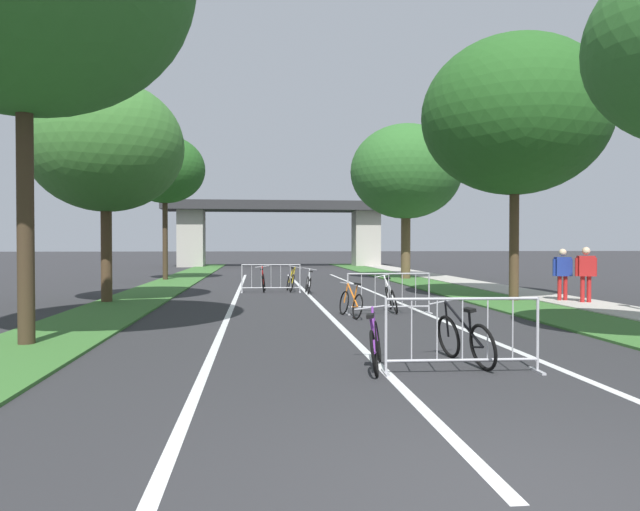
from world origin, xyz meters
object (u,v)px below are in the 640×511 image
at_px(bicycle_silver_0, 308,284).
at_px(bicycle_yellow_4, 291,281).
at_px(bicycle_purple_5, 375,344).
at_px(bicycle_orange_6, 351,303).
at_px(bicycle_black_1, 465,339).
at_px(bicycle_red_3, 263,282).
at_px(tree_right_oak_near, 515,116).
at_px(tree_left_pine_near, 106,147).
at_px(crowd_barrier_second, 389,294).
at_px(pedestrian_pushing_bike, 563,270).
at_px(crowd_barrier_nearest, 462,336).
at_px(tree_left_oak_mid, 165,170).
at_px(pedestrian_with_backpack, 586,270).
at_px(crowd_barrier_third, 271,279).
at_px(tree_right_cypress_far, 406,172).
at_px(bicycle_white_2, 391,298).

xyz_separation_m(bicycle_silver_0, bicycle_yellow_4, (-0.59, 1.06, 0.02)).
height_order(bicycle_purple_5, bicycle_orange_6, bicycle_purple_5).
bearing_deg(bicycle_black_1, bicycle_red_3, 91.71).
relative_size(tree_right_oak_near, bicycle_red_3, 4.94).
bearing_deg(tree_left_pine_near, crowd_barrier_second, -24.43).
bearing_deg(pedestrian_pushing_bike, crowd_barrier_nearest, -116.79).
distance_m(bicycle_black_1, bicycle_purple_5, 1.39).
xyz_separation_m(tree_left_oak_mid, pedestrian_with_backpack, (14.17, -13.31, -4.44)).
relative_size(crowd_barrier_third, pedestrian_pushing_bike, 1.34).
xyz_separation_m(tree_right_cypress_far, pedestrian_pushing_bike, (1.74, -12.36, -4.48)).
height_order(crowd_barrier_third, bicycle_purple_5, crowd_barrier_third).
height_order(tree_left_pine_near, bicycle_orange_6, tree_left_pine_near).
bearing_deg(tree_right_cypress_far, bicycle_black_1, -102.00).
height_order(tree_left_pine_near, tree_left_oak_mid, tree_left_oak_mid).
distance_m(bicycle_white_2, bicycle_red_3, 7.75).
distance_m(bicycle_white_2, bicycle_purple_5, 7.27).
distance_m(crowd_barrier_second, bicycle_purple_5, 6.77).
bearing_deg(bicycle_white_2, crowd_barrier_third, 119.99).
distance_m(crowd_barrier_third, bicycle_purple_5, 13.57).
bearing_deg(pedestrian_with_backpack, crowd_barrier_second, -152.41).
relative_size(bicycle_white_2, pedestrian_with_backpack, 1.01).
distance_m(tree_right_oak_near, pedestrian_pushing_bike, 4.96).
relative_size(bicycle_silver_0, bicycle_red_3, 0.95).
height_order(tree_left_pine_near, bicycle_silver_0, tree_left_pine_near).
xyz_separation_m(tree_right_cypress_far, bicycle_red_3, (-7.31, -7.12, -5.12)).
relative_size(bicycle_purple_5, bicycle_orange_6, 1.03).
relative_size(tree_right_cypress_far, bicycle_orange_6, 5.01).
relative_size(tree_right_oak_near, bicycle_black_1, 4.90).
bearing_deg(tree_left_oak_mid, tree_right_cypress_far, -1.30).
distance_m(pedestrian_pushing_bike, pedestrian_with_backpack, 0.77).
bearing_deg(tree_right_oak_near, tree_right_cypress_far, 91.97).
xyz_separation_m(tree_left_oak_mid, tree_right_cypress_far, (12.07, -0.27, 0.01)).
bearing_deg(tree_right_oak_near, bicycle_red_3, 148.31).
bearing_deg(bicycle_black_1, tree_left_pine_near, 117.48).
xyz_separation_m(tree_left_oak_mid, bicycle_white_2, (8.07, -14.39, -5.11)).
bearing_deg(bicycle_orange_6, bicycle_purple_5, -106.55).
relative_size(crowd_barrier_nearest, bicycle_black_1, 1.32).
bearing_deg(crowd_barrier_third, crowd_barrier_nearest, -80.46).
xyz_separation_m(tree_left_oak_mid, crowd_barrier_third, (5.04, -7.92, -4.96)).
distance_m(tree_left_pine_near, tree_right_cypress_far, 16.36).
bearing_deg(bicycle_orange_6, bicycle_black_1, -93.15).
height_order(tree_left_pine_near, tree_right_cypress_far, tree_right_cypress_far).
bearing_deg(crowd_barrier_third, tree_left_pine_near, -146.38).
xyz_separation_m(tree_right_oak_near, bicycle_orange_6, (-5.65, -3.30, -5.40)).
bearing_deg(pedestrian_pushing_bike, tree_right_oak_near, 168.50).
relative_size(bicycle_white_2, bicycle_yellow_4, 1.06).
height_order(tree_right_oak_near, bicycle_purple_5, tree_right_oak_near).
xyz_separation_m(bicycle_black_1, bicycle_white_2, (0.46, 6.86, -0.00)).
bearing_deg(bicycle_black_1, tree_left_oak_mid, 99.80).
bearing_deg(bicycle_purple_5, tree_left_oak_mid, 120.13).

